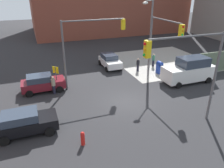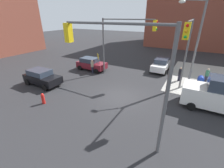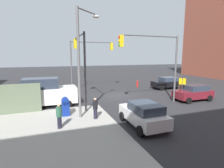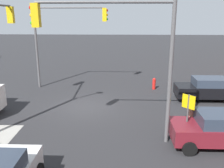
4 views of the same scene
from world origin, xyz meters
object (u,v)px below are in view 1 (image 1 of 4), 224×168
hatchback_black (25,122)px  fire_hydrant (83,138)px  traffic_signal_ne_corner (161,39)px  van_white_delivery (189,70)px  sedan_maroon (42,83)px  coupe_white (110,61)px  traffic_signal_nw_corner (89,39)px  traffic_signal_se_corner (191,63)px  pedestrian_walking_north (53,85)px  pedestrian_waiting (138,65)px  pedestrian_crossing (153,60)px  mailbox_blue (159,67)px  street_lamp_corner (150,32)px

hatchback_black → fire_hydrant: bearing=-37.4°
traffic_signal_ne_corner → van_white_delivery: 4.69m
sedan_maroon → coupe_white: 9.27m
hatchback_black → van_white_delivery: van_white_delivery is taller
traffic_signal_nw_corner → sedan_maroon: traffic_signal_nw_corner is taller
traffic_signal_se_corner → van_white_delivery: bearing=49.1°
sedan_maroon → pedestrian_walking_north: 1.34m
traffic_signal_ne_corner → fire_hydrant: (-9.50, -6.77, -4.12)m
traffic_signal_ne_corner → hatchback_black: traffic_signal_ne_corner is taller
van_white_delivery → pedestrian_waiting: size_ratio=3.40×
traffic_signal_se_corner → pedestrian_crossing: traffic_signal_se_corner is taller
traffic_signal_se_corner → pedestrian_walking_north: 12.16m
mailbox_blue → sedan_maroon: (-12.91, -0.21, 0.08)m
pedestrian_waiting → hatchback_black: bearing=-174.8°
hatchback_black → pedestrian_waiting: bearing=33.1°
traffic_signal_nw_corner → pedestrian_waiting: traffic_signal_nw_corner is taller
mailbox_blue → sedan_maroon: 12.91m
traffic_signal_nw_corner → sedan_maroon: 6.00m
traffic_signal_nw_corner → coupe_white: (3.69, 4.45, -3.83)m
hatchback_black → traffic_signal_nw_corner: bearing=44.8°
mailbox_blue → pedestrian_walking_north: (-12.00, -1.20, 0.13)m
traffic_signal_se_corner → sedan_maroon: 13.46m
street_lamp_corner → pedestrian_crossing: size_ratio=4.92×
traffic_signal_se_corner → traffic_signal_nw_corner: bearing=115.8°
fire_hydrant → pedestrian_walking_north: pedestrian_walking_north is taller
street_lamp_corner → pedestrian_crossing: bearing=44.7°
street_lamp_corner → pedestrian_walking_north: size_ratio=4.68×
traffic_signal_se_corner → fire_hydrant: (-7.25, 0.30, -4.17)m
pedestrian_waiting → pedestrian_walking_north: size_ratio=0.93×
van_white_delivery → mailbox_blue: bearing=115.3°
traffic_signal_ne_corner → coupe_white: bearing=114.6°
traffic_signal_nw_corner → traffic_signal_se_corner: same height
street_lamp_corner → van_white_delivery: (2.78, -3.75, -3.42)m
traffic_signal_nw_corner → traffic_signal_ne_corner: same height
street_lamp_corner → pedestrian_walking_north: street_lamp_corner is taller
pedestrian_crossing → coupe_white: bearing=62.6°
traffic_signal_nw_corner → fire_hydrant: (-2.90, -8.70, -4.19)m
pedestrian_crossing → pedestrian_walking_north: bearing=95.0°
traffic_signal_se_corner → pedestrian_crossing: (4.55, 11.90, -3.81)m
sedan_maroon → van_white_delivery: size_ratio=0.73×
hatchback_black → traffic_signal_ne_corner: bearing=18.3°
van_white_delivery → sedan_maroon: bearing=168.3°
mailbox_blue → pedestrian_crossing: 2.48m
traffic_signal_se_corner → pedestrian_crossing: size_ratio=4.00×
traffic_signal_ne_corner → van_white_delivery: traffic_signal_ne_corner is taller
traffic_signal_se_corner → pedestrian_waiting: traffic_signal_se_corner is taller
traffic_signal_ne_corner → pedestrian_crossing: size_ratio=4.00×
sedan_maroon → pedestrian_crossing: pedestrian_crossing is taller
coupe_white → van_white_delivery: van_white_delivery is taller
pedestrian_waiting → pedestrian_walking_north: 10.36m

